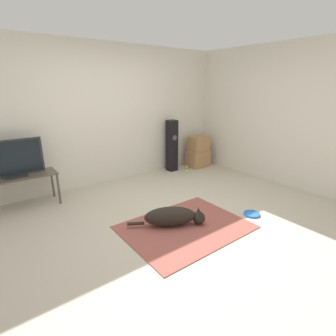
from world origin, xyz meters
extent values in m
plane|color=#BCB29E|center=(0.00, 0.00, 0.00)|extent=(12.00, 12.00, 0.00)
cube|color=beige|center=(0.00, 2.10, 1.27)|extent=(8.00, 0.06, 2.55)
cube|color=beige|center=(2.60, 0.00, 1.27)|extent=(0.06, 8.00, 2.55)
cube|color=#934C42|center=(0.06, -0.18, 0.01)|extent=(1.61, 1.22, 0.01)
ellipsoid|color=black|center=(-0.09, -0.03, 0.15)|extent=(0.71, 0.55, 0.27)
sphere|color=black|center=(0.25, -0.23, 0.10)|extent=(0.17, 0.17, 0.17)
cone|color=black|center=(0.28, -0.19, 0.20)|extent=(0.06, 0.06, 0.08)
cone|color=black|center=(0.23, -0.27, 0.20)|extent=(0.06, 0.06, 0.08)
cylinder|color=black|center=(-0.48, 0.20, 0.07)|extent=(0.22, 0.15, 0.04)
cylinder|color=blue|center=(1.07, -0.50, 0.01)|extent=(0.24, 0.24, 0.02)
torus|color=blue|center=(1.07, -0.50, 0.02)|extent=(0.24, 0.24, 0.02)
cube|color=#A87A4C|center=(2.09, 1.74, 0.19)|extent=(0.48, 0.36, 0.38)
cube|color=#A87A4C|center=(2.11, 1.74, 0.54)|extent=(0.42, 0.32, 0.33)
cube|color=black|center=(1.43, 1.87, 0.55)|extent=(0.20, 0.20, 1.11)
cylinder|color=#4C4C51|center=(1.43, 1.77, 0.75)|extent=(0.11, 0.00, 0.11)
cube|color=brown|center=(-1.58, 1.77, 0.51)|extent=(1.10, 0.42, 0.02)
cylinder|color=brown|center=(-1.06, 1.59, 0.25)|extent=(0.04, 0.04, 0.50)
cylinder|color=brown|center=(-1.06, 1.95, 0.25)|extent=(0.04, 0.04, 0.50)
cube|color=#232326|center=(-1.58, 1.77, 0.53)|extent=(0.28, 0.20, 0.02)
cube|color=#232326|center=(-1.58, 1.78, 0.81)|extent=(0.80, 0.04, 0.53)
cube|color=black|center=(-1.58, 1.76, 0.81)|extent=(0.74, 0.01, 0.48)
sphere|color=#C6E033|center=(1.57, 1.52, 0.03)|extent=(0.07, 0.07, 0.07)
sphere|color=#C6E033|center=(1.78, 1.76, 0.03)|extent=(0.07, 0.07, 0.07)
camera|label=1|loc=(-2.00, -2.51, 1.82)|focal=28.00mm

